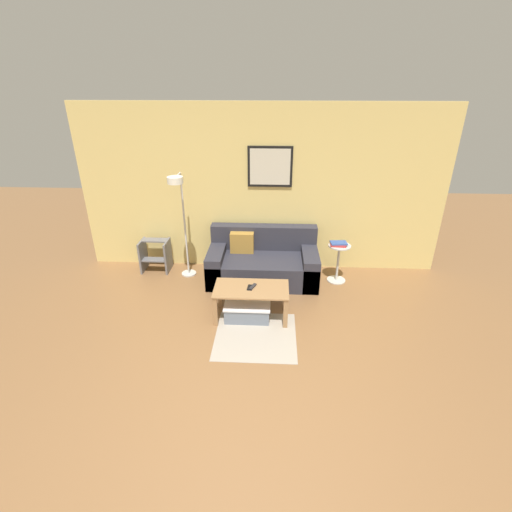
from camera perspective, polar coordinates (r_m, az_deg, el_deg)
ground_plane at (r=3.55m, az=-1.85°, el=-27.01°), size 16.00×16.00×0.00m
wall_back at (r=5.78m, az=0.78°, el=10.10°), size 5.60×0.09×2.55m
area_rug at (r=4.60m, az=-0.06°, el=-12.15°), size 0.98×0.96×0.01m
couch at (r=5.71m, az=1.03°, el=-1.01°), size 1.65×0.87×0.77m
coffee_table at (r=4.76m, az=-0.72°, el=-5.82°), size 0.95×0.51×0.42m
storage_bin at (r=4.88m, az=-1.30°, el=-8.14°), size 0.59×0.44×0.22m
floor_lamp at (r=5.41m, az=-11.68°, el=7.56°), size 0.23×0.52×1.64m
side_table at (r=5.73m, az=12.53°, el=-0.57°), size 0.33×0.33×0.60m
book_stack at (r=5.61m, az=12.54°, el=1.84°), size 0.25×0.19×0.05m
remote_control at (r=4.73m, az=-0.51°, el=-4.73°), size 0.10×0.15×0.02m
cell_phone at (r=4.72m, az=-0.93°, el=-4.87°), size 0.08×0.14×0.01m
step_stool at (r=6.16m, az=-15.21°, el=0.21°), size 0.44×0.35×0.51m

